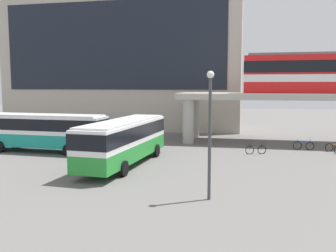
{
  "coord_description": "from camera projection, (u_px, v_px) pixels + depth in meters",
  "views": [
    {
      "loc": [
        8.45,
        -22.54,
        5.66
      ],
      "look_at": [
        2.08,
        7.93,
        2.2
      ],
      "focal_mm": 38.99,
      "sensor_mm": 36.0,
      "label": 1
    }
  ],
  "objects": [
    {
      "name": "ground_plane",
      "position": [
        151.0,
        147.0,
        34.0
      ],
      "size": [
        120.0,
        120.0,
        0.0
      ],
      "primitive_type": "plane",
      "color": "#605E5B"
    },
    {
      "name": "station_building",
      "position": [
        127.0,
        57.0,
        50.3
      ],
      "size": [
        31.18,
        11.64,
        19.15
      ],
      "color": "#B2A899",
      "rests_on": "ground_plane"
    },
    {
      "name": "elevated_platform",
      "position": [
        333.0,
        101.0,
        34.79
      ],
      "size": [
        29.76,
        5.86,
        4.91
      ],
      "color": "#ADA89E",
      "rests_on": "ground_plane"
    },
    {
      "name": "bus_main",
      "position": [
        124.0,
        137.0,
        25.9
      ],
      "size": [
        3.39,
        11.2,
        3.22
      ],
      "color": "#268C33",
      "rests_on": "ground_plane"
    },
    {
      "name": "bus_secondary",
      "position": [
        43.0,
        129.0,
        31.13
      ],
      "size": [
        11.15,
        3.16,
        3.22
      ],
      "color": "teal",
      "rests_on": "ground_plane"
    },
    {
      "name": "bicycle_blue",
      "position": [
        304.0,
        146.0,
        32.28
      ],
      "size": [
        1.79,
        0.14,
        1.04
      ],
      "color": "black",
      "rests_on": "ground_plane"
    },
    {
      "name": "bicycle_black",
      "position": [
        256.0,
        150.0,
        30.25
      ],
      "size": [
        1.72,
        0.62,
        1.04
      ],
      "color": "black",
      "rests_on": "ground_plane"
    },
    {
      "name": "bicycle_brown",
      "position": [
        335.0,
        147.0,
        31.43
      ],
      "size": [
        1.75,
        0.47,
        1.04
      ],
      "color": "black",
      "rests_on": "ground_plane"
    },
    {
      "name": "lamp_post",
      "position": [
        210.0,
        125.0,
        17.79
      ],
      "size": [
        0.36,
        0.36,
        6.37
      ],
      "color": "#3F3F44",
      "rests_on": "ground_plane"
    }
  ]
}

